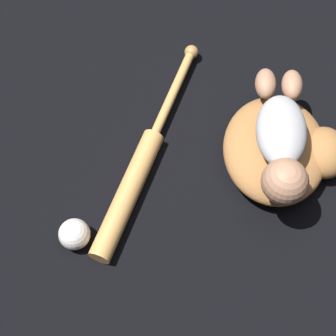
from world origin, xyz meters
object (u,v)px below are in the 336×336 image
(baseball_glove, at_px, (283,150))
(baseball, at_px, (74,234))
(baby_figure, at_px, (282,141))
(baseball_bat, at_px, (138,171))

(baseball_glove, height_order, baseball, baseball_glove)
(baby_figure, height_order, baseball, baby_figure)
(baseball_glove, height_order, baby_figure, baby_figure)
(baseball_glove, bearing_deg, baseball_bat, -61.25)
(baseball_bat, height_order, baseball, baseball)
(baseball, bearing_deg, baseball_bat, 160.73)
(baseball, bearing_deg, baby_figure, 132.65)
(baseball_glove, distance_m, baby_figure, 0.09)
(baby_figure, bearing_deg, baseball_bat, -65.21)
(baby_figure, bearing_deg, baseball, -47.35)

